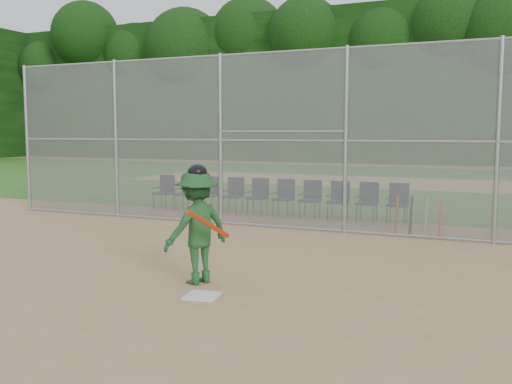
% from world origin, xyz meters
% --- Properties ---
extents(ground, '(100.00, 100.00, 0.00)m').
position_xyz_m(ground, '(0.00, 0.00, 0.00)').
color(ground, tan).
rests_on(ground, ground).
extents(grass_strip, '(100.00, 100.00, 0.00)m').
position_xyz_m(grass_strip, '(0.00, 18.00, 0.01)').
color(grass_strip, '#2F6A20').
rests_on(grass_strip, ground).
extents(dirt_patch_far, '(24.00, 24.00, 0.00)m').
position_xyz_m(dirt_patch_far, '(0.00, 18.00, 0.01)').
color(dirt_patch_far, tan).
rests_on(dirt_patch_far, ground).
extents(backstop_fence, '(16.09, 0.09, 4.00)m').
position_xyz_m(backstop_fence, '(0.00, 5.00, 2.07)').
color(backstop_fence, gray).
rests_on(backstop_fence, ground).
extents(treeline, '(81.00, 60.00, 11.00)m').
position_xyz_m(treeline, '(0.00, 20.00, 5.50)').
color(treeline, black).
rests_on(treeline, ground).
extents(home_plate, '(0.50, 0.50, 0.02)m').
position_xyz_m(home_plate, '(0.50, -0.44, 0.01)').
color(home_plate, white).
rests_on(home_plate, ground).
extents(batter_at_plate, '(1.05, 1.39, 1.73)m').
position_xyz_m(batter_at_plate, '(0.10, 0.15, 0.84)').
color(batter_at_plate, '#1F4F24').
rests_on(batter_at_plate, ground).
extents(spare_bats, '(0.96, 0.33, 0.84)m').
position_xyz_m(spare_bats, '(2.52, 5.26, 0.42)').
color(spare_bats, '#D84C14').
rests_on(spare_bats, ground).
extents(chair_0, '(0.54, 0.52, 0.96)m').
position_xyz_m(chair_0, '(-4.77, 6.80, 0.48)').
color(chair_0, '#0E1936').
rests_on(chair_0, ground).
extents(chair_1, '(0.54, 0.52, 0.96)m').
position_xyz_m(chair_1, '(-4.04, 6.80, 0.48)').
color(chair_1, '#0E1936').
rests_on(chair_1, ground).
extents(chair_2, '(0.54, 0.52, 0.96)m').
position_xyz_m(chair_2, '(-3.30, 6.80, 0.48)').
color(chair_2, '#0E1936').
rests_on(chair_2, ground).
extents(chair_3, '(0.54, 0.52, 0.96)m').
position_xyz_m(chair_3, '(-2.57, 6.80, 0.48)').
color(chair_3, '#0E1936').
rests_on(chair_3, ground).
extents(chair_4, '(0.54, 0.52, 0.96)m').
position_xyz_m(chair_4, '(-1.84, 6.80, 0.48)').
color(chair_4, '#0E1936').
rests_on(chair_4, ground).
extents(chair_5, '(0.54, 0.52, 0.96)m').
position_xyz_m(chair_5, '(-1.11, 6.80, 0.48)').
color(chair_5, '#0E1936').
rests_on(chair_5, ground).
extents(chair_6, '(0.54, 0.52, 0.96)m').
position_xyz_m(chair_6, '(-0.38, 6.80, 0.48)').
color(chair_6, '#0E1936').
rests_on(chair_6, ground).
extents(chair_7, '(0.54, 0.52, 0.96)m').
position_xyz_m(chair_7, '(0.35, 6.80, 0.48)').
color(chair_7, '#0E1936').
rests_on(chair_7, ground).
extents(chair_8, '(0.54, 0.52, 0.96)m').
position_xyz_m(chair_8, '(1.09, 6.80, 0.48)').
color(chair_8, '#0E1936').
rests_on(chair_8, ground).
extents(chair_9, '(0.54, 0.52, 0.96)m').
position_xyz_m(chair_9, '(1.82, 6.80, 0.48)').
color(chair_9, '#0E1936').
rests_on(chair_9, ground).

